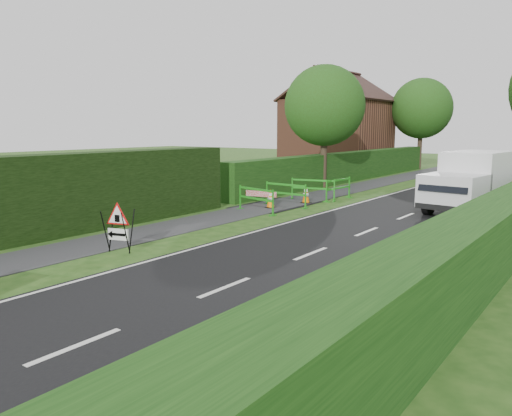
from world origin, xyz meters
The scene contains 19 objects.
ground centered at (0.00, 0.00, 0.00)m, with size 120.00×120.00×0.00m, color #1F4313.
footpath centered at (-3.00, 35.00, 0.01)m, with size 2.00×90.00×0.02m, color #2D2D30.
hedge_west_far centered at (-5.00, 22.00, 0.00)m, with size 1.00×24.00×1.80m, color #14380F.
house_west centered at (-10.00, 30.00, 2.90)m, with size 7.50×7.40×7.88m.
tree_nw centered at (-4.60, 18.00, 4.48)m, with size 4.40×4.40×6.70m.
tree_fw centered at (-4.60, 34.00, 4.83)m, with size 4.80×4.80×7.24m.
triangle_sign centered at (-1.66, 1.56, 0.79)m, with size 0.98×0.98×1.14m.
works_van centered at (4.12, 14.08, 1.25)m, with size 2.55×5.35×2.36m.
traffic_cone_0 centered at (4.92, 11.01, 0.39)m, with size 0.38×0.38×0.79m.
traffic_cone_1 centered at (5.20, 13.79, 0.39)m, with size 0.38×0.38×0.79m.
traffic_cone_2 centered at (4.87, 16.32, 0.39)m, with size 0.38×0.38×0.79m.
traffic_cone_3 centered at (-2.77, 10.22, 0.39)m, with size 0.38×0.38×0.79m.
traffic_cone_4 centered at (-2.27, 12.24, 0.39)m, with size 0.38×0.38×0.79m.
ped_barrier_0 centered at (-2.57, 8.93, 0.63)m, with size 2.08×0.83×1.00m.
ped_barrier_1 centered at (-2.50, 10.95, 0.63)m, with size 2.07×0.44×1.00m.
ped_barrier_2 centered at (-2.49, 13.21, 0.63)m, with size 2.09×0.82×1.00m.
ped_barrier_3 centered at (-1.61, 14.01, 0.63)m, with size 0.49×2.08×1.00m.
redwhite_plank centered at (-3.70, 10.82, 0.00)m, with size 1.50×0.04×0.25m, color red.
hatchback_car centered at (2.41, 25.55, 0.53)m, with size 1.26×3.14×1.07m, color silver.
Camera 1 is at (8.91, -6.58, 3.27)m, focal length 35.00 mm.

